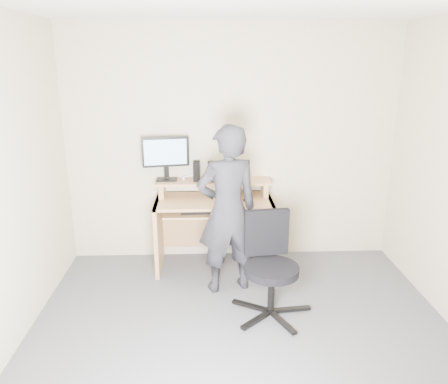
{
  "coord_description": "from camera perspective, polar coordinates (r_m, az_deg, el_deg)",
  "views": [
    {
      "loc": [
        -0.28,
        -2.81,
        2.14
      ],
      "look_at": [
        -0.11,
        1.05,
        0.95
      ],
      "focal_mm": 35.0,
      "sensor_mm": 36.0,
      "label": 1
    }
  ],
  "objects": [
    {
      "name": "mouse",
      "position": [
        4.4,
        3.08,
        -1.06
      ],
      "size": [
        0.11,
        0.08,
        0.04
      ],
      "primitive_type": "ellipsoid",
      "rotation": [
        0.0,
        0.0,
        0.23
      ],
      "color": "black",
      "rests_on": "desk"
    },
    {
      "name": "smartphone",
      "position": [
        4.55,
        2.31,
        1.48
      ],
      "size": [
        0.07,
        0.13,
        0.01
      ],
      "primitive_type": "cube",
      "rotation": [
        0.0,
        0.0,
        -0.03
      ],
      "color": "black",
      "rests_on": "desk"
    },
    {
      "name": "keyboard",
      "position": [
        4.43,
        -2.67,
        -2.36
      ],
      "size": [
        0.47,
        0.21,
        0.03
      ],
      "primitive_type": "cube",
      "rotation": [
        0.0,
        0.0,
        0.06
      ],
      "color": "black",
      "rests_on": "desk"
    },
    {
      "name": "person",
      "position": [
        4.02,
        0.45,
        -2.42
      ],
      "size": [
        0.66,
        0.52,
        1.6
      ],
      "primitive_type": "imported",
      "rotation": [
        0.0,
        0.0,
        3.41
      ],
      "color": "black",
      "rests_on": "ground"
    },
    {
      "name": "back_wall",
      "position": [
        4.66,
        1.03,
        6.1
      ],
      "size": [
        3.5,
        0.02,
        2.5
      ],
      "primitive_type": "cube",
      "color": "beige",
      "rests_on": "ground"
    },
    {
      "name": "desk",
      "position": [
        4.63,
        -1.33,
        -3.03
      ],
      "size": [
        1.2,
        0.6,
        0.91
      ],
      "color": "tan",
      "rests_on": "ground"
    },
    {
      "name": "monitor",
      "position": [
        4.55,
        -7.62,
        4.86
      ],
      "size": [
        0.48,
        0.14,
        0.46
      ],
      "rotation": [
        0.0,
        0.0,
        0.17
      ],
      "color": "black",
      "rests_on": "desk"
    },
    {
      "name": "external_drive",
      "position": [
        4.56,
        -3.61,
        2.74
      ],
      "size": [
        0.07,
        0.13,
        0.2
      ],
      "primitive_type": "cube",
      "rotation": [
        0.0,
        0.0,
        0.0
      ],
      "color": "black",
      "rests_on": "desk"
    },
    {
      "name": "charger",
      "position": [
        4.5,
        -3.05,
        1.45
      ],
      "size": [
        0.05,
        0.05,
        0.03
      ],
      "primitive_type": "cube",
      "rotation": [
        0.0,
        0.0,
        0.23
      ],
      "color": "black",
      "rests_on": "desk"
    },
    {
      "name": "headphones",
      "position": [
        4.63,
        -4.44,
        1.77
      ],
      "size": [
        0.19,
        0.19,
        0.06
      ],
      "primitive_type": "torus",
      "rotation": [
        0.26,
        0.0,
        -0.3
      ],
      "color": "silver",
      "rests_on": "desk"
    },
    {
      "name": "travel_mug",
      "position": [
        4.57,
        -1.64,
        2.68
      ],
      "size": [
        0.09,
        0.09,
        0.18
      ],
      "primitive_type": "cylinder",
      "rotation": [
        0.0,
        0.0,
        -0.14
      ],
      "color": "silver",
      "rests_on": "desk"
    },
    {
      "name": "office_chair",
      "position": [
        3.79,
        6.01,
        -9.0
      ],
      "size": [
        0.69,
        0.69,
        0.88
      ],
      "rotation": [
        0.0,
        0.0,
        0.11
      ],
      "color": "black",
      "rests_on": "ground"
    },
    {
      "name": "ground",
      "position": [
        3.55,
        2.71,
        -20.05
      ],
      "size": [
        3.5,
        3.5,
        0.0
      ],
      "primitive_type": "plane",
      "color": "#525357",
      "rests_on": "ground"
    }
  ]
}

